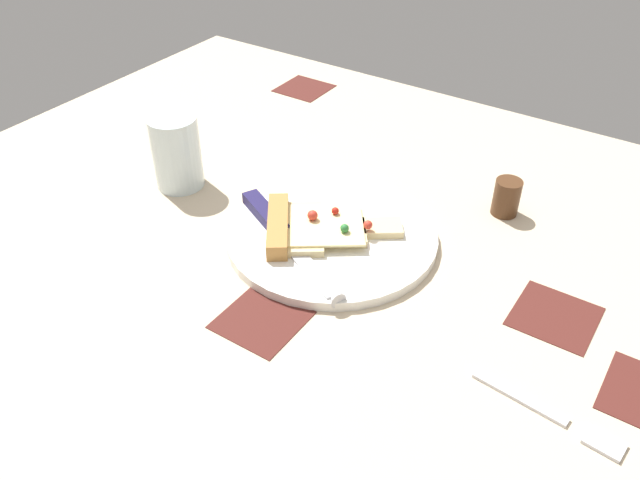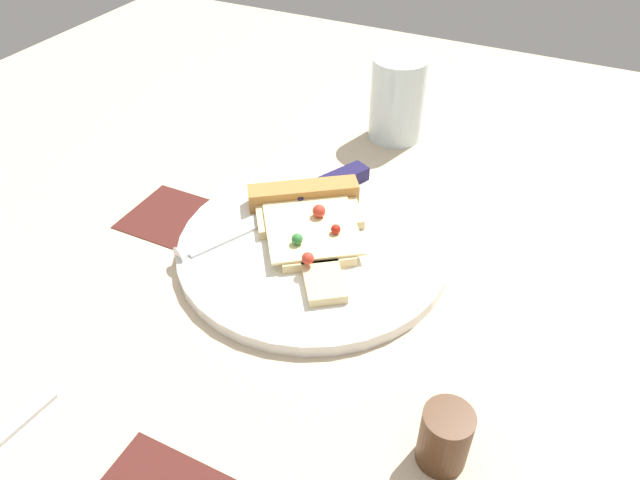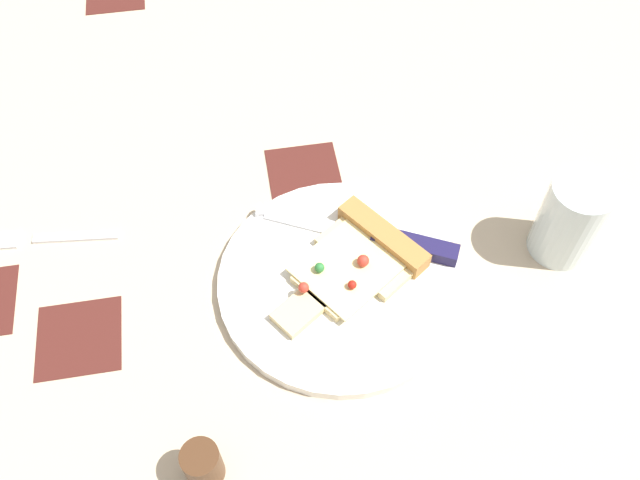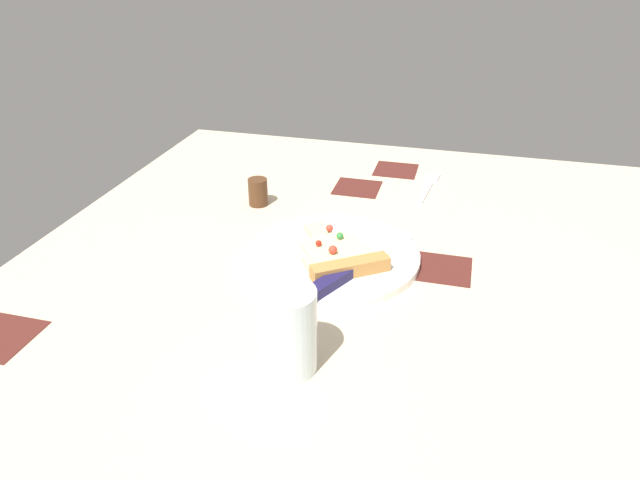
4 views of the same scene
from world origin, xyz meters
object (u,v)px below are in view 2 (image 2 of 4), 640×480
object	(u,v)px
drinking_glass	(397,99)
pepper_shaker	(445,437)
knife	(297,200)
pizza_slice	(309,221)
plate	(313,247)

from	to	relation	value
drinking_glass	pepper_shaker	xyz separation A→B (cm)	(19.37, -42.47, -2.81)
knife	pepper_shaker	distance (cm)	31.36
knife	drinking_glass	bearing A→B (deg)	-73.06
knife	pepper_shaker	world-z (taller)	pepper_shaker
pizza_slice	pepper_shaker	bearing A→B (deg)	101.84
drinking_glass	pizza_slice	bearing A→B (deg)	-91.45
knife	drinking_glass	xyz separation A→B (cm)	(3.57, 21.09, 3.46)
knife	pizza_slice	bearing A→B (deg)	162.78
knife	pepper_shaker	bearing A→B (deg)	163.56
plate	drinking_glass	xyz separation A→B (cm)	(-0.88, 26.02, 4.73)
pizza_slice	knife	world-z (taller)	pizza_slice
pizza_slice	pepper_shaker	size ratio (longest dim) A/B	3.62
plate	pizza_slice	world-z (taller)	pizza_slice
plate	drinking_glass	world-z (taller)	drinking_glass
drinking_glass	pepper_shaker	distance (cm)	46.76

